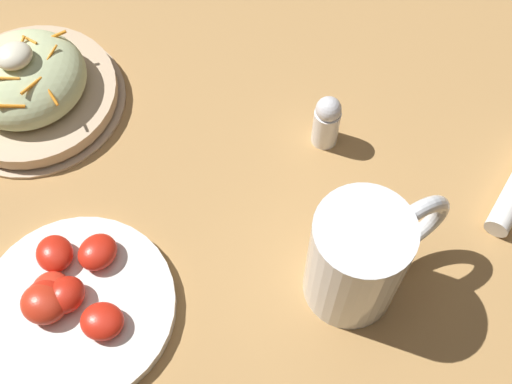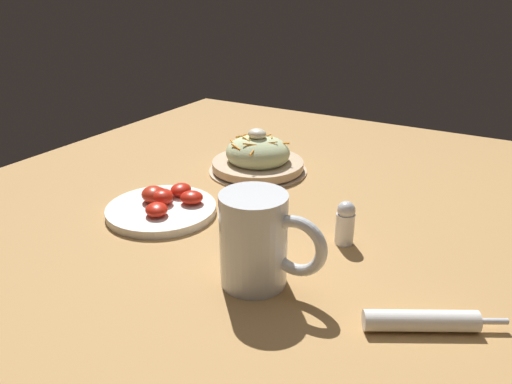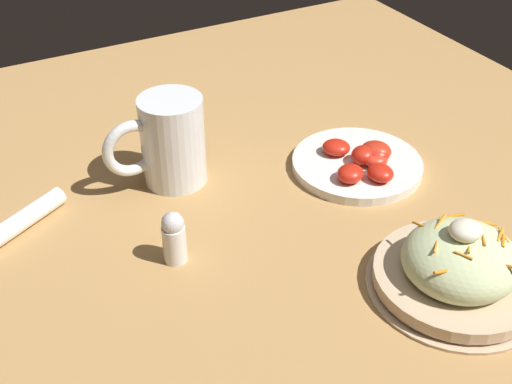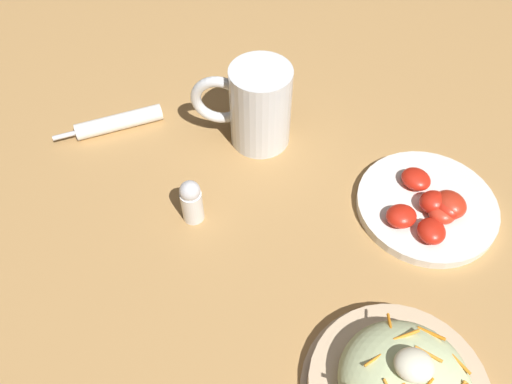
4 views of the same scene
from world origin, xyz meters
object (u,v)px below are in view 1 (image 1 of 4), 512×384
(salad_plate, at_px, (29,86))
(beer_mug, at_px, (359,261))
(tomato_plate, at_px, (73,302))
(salt_shaker, at_px, (327,121))

(salad_plate, relative_size, beer_mug, 1.41)
(tomato_plate, relative_size, salt_shaker, 2.71)
(tomato_plate, xyz_separation_m, salt_shaker, (0.33, 0.06, 0.02))
(salad_plate, bearing_deg, salt_shaker, -36.51)
(tomato_plate, distance_m, salt_shaker, 0.34)
(beer_mug, distance_m, salt_shaker, 0.18)
(beer_mug, distance_m, tomato_plate, 0.29)
(salad_plate, xyz_separation_m, tomato_plate, (-0.05, -0.27, -0.02))
(tomato_plate, height_order, salt_shaker, salt_shaker)
(tomato_plate, bearing_deg, salad_plate, 79.96)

